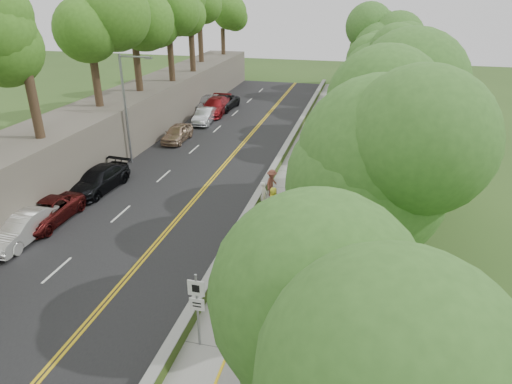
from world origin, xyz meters
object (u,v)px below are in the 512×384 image
object	(u,v)px
concrete_block	(261,330)
painter_0	(273,200)
car_1	(21,228)
streetlight	(128,102)
car_2	(47,212)
person_far	(336,123)
signpost	(197,303)
construction_barrel	(326,132)

from	to	relation	value
concrete_block	painter_0	world-z (taller)	painter_0
car_1	streetlight	bearing A→B (deg)	87.88
car_2	painter_0	world-z (taller)	painter_0
painter_0	person_far	xyz separation A→B (m)	(2.18, 17.41, 0.02)
streetlight	car_2	bearing A→B (deg)	-90.79
streetlight	concrete_block	distance (m)	21.54
signpost	person_far	distance (m)	28.94
painter_0	person_far	distance (m)	17.55
construction_barrel	painter_0	distance (m)	15.55
construction_barrel	concrete_block	distance (m)	25.96
signpost	car_2	size ratio (longest dim) A/B	0.64
car_2	painter_0	xyz separation A→B (m)	(12.05, 4.35, 0.12)
streetlight	concrete_block	xyz separation A→B (m)	(13.66, -16.12, -4.20)
construction_barrel	concrete_block	bearing A→B (deg)	-89.56
concrete_block	person_far	distance (m)	27.91
construction_barrel	streetlight	bearing A→B (deg)	-143.83
signpost	car_1	world-z (taller)	signpost
construction_barrel	person_far	world-z (taller)	person_far
signpost	concrete_block	bearing A→B (deg)	22.69
car_1	person_far	xyz separation A→B (m)	(14.23, 23.82, 0.07)
person_far	car_1	bearing A→B (deg)	76.64
car_1	person_far	distance (m)	27.75
concrete_block	streetlight	bearing A→B (deg)	130.29
car_1	concrete_block	bearing A→B (deg)	-17.95
streetlight	person_far	world-z (taller)	streetlight
painter_0	car_1	bearing A→B (deg)	95.74
signpost	painter_0	world-z (taller)	signpost
concrete_block	car_1	size ratio (longest dim) A/B	0.26
streetlight	construction_barrel	size ratio (longest dim) A/B	8.64
signpost	person_far	world-z (taller)	signpost
car_1	painter_0	distance (m)	13.65
signpost	construction_barrel	world-z (taller)	signpost
signpost	person_far	bearing A→B (deg)	84.87
construction_barrel	car_2	bearing A→B (deg)	-124.46
construction_barrel	painter_0	world-z (taller)	painter_0
car_1	painter_0	bearing A→B (deg)	26.53
car_2	person_far	xyz separation A→B (m)	(14.23, 21.76, 0.15)
signpost	painter_0	bearing A→B (deg)	87.99
concrete_block	person_far	bearing A→B (deg)	89.11
streetlight	car_1	distance (m)	12.63
construction_barrel	person_far	size ratio (longest dim) A/B	0.57
concrete_block	construction_barrel	bearing A→B (deg)	90.44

